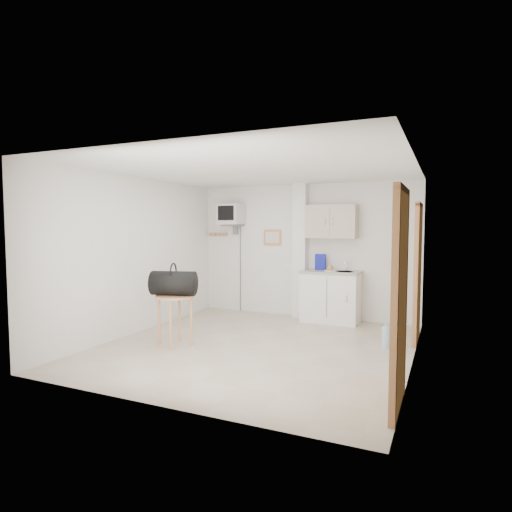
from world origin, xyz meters
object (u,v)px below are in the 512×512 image
at_px(duffel_bag, 174,283).
at_px(water_bottle, 386,337).
at_px(round_table, 175,304).
at_px(crt_television, 231,215).

relative_size(duffel_bag, water_bottle, 2.11).
xyz_separation_m(round_table, water_bottle, (2.79, 1.12, -0.46)).
bearing_deg(duffel_bag, crt_television, 82.14).
relative_size(round_table, duffel_bag, 1.03).
xyz_separation_m(crt_television, duffel_bag, (0.34, -2.45, -1.03)).
distance_m(round_table, water_bottle, 3.04).
distance_m(crt_television, duffel_bag, 2.68).
bearing_deg(water_bottle, duffel_bag, -158.44).
bearing_deg(crt_television, duffel_bag, -82.11).
bearing_deg(crt_television, water_bottle, -22.95).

